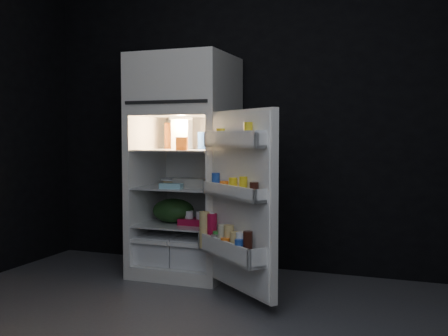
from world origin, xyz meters
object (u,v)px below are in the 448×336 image
at_px(refrigerator, 186,158).
at_px(egg_carton, 191,183).
at_px(yogurt_tray, 196,222).
at_px(milk_jug, 182,135).
at_px(fridge_door, 238,204).

distance_m(refrigerator, egg_carton, 0.24).
bearing_deg(refrigerator, yogurt_tray, -40.43).
height_order(refrigerator, milk_jug, refrigerator).
bearing_deg(fridge_door, milk_jug, 137.26).
distance_m(milk_jug, egg_carton, 0.44).
height_order(refrigerator, egg_carton, refrigerator).
height_order(milk_jug, yogurt_tray, milk_jug).
bearing_deg(yogurt_tray, milk_jug, 138.29).
bearing_deg(refrigerator, egg_carton, -50.50).
relative_size(fridge_door, milk_jug, 5.08).
relative_size(refrigerator, fridge_door, 1.46).
bearing_deg(fridge_door, refrigerator, 136.87).
bearing_deg(milk_jug, fridge_door, -50.54).
distance_m(refrigerator, fridge_door, 0.94).
distance_m(refrigerator, yogurt_tray, 0.53).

